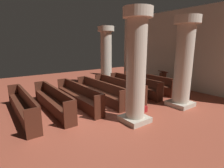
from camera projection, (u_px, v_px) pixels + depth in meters
ground_plane at (90, 108)px, 7.17m from camera, size 19.20×19.20×0.00m
back_wall at (181, 50)px, 10.17m from camera, size 10.00×0.16×4.50m
pew_row_0 at (148, 82)px, 9.91m from camera, size 3.57×0.47×0.88m
pew_row_1 at (134, 84)px, 9.29m from camera, size 3.57×0.46×0.88m
pew_row_2 at (118, 87)px, 8.67m from camera, size 3.57×0.46×0.88m
pew_row_3 at (99, 91)px, 8.05m from camera, size 3.57×0.47×0.88m
pew_row_4 at (78, 95)px, 7.43m from camera, size 3.57×0.46×0.88m
pew_row_5 at (53, 99)px, 6.81m from camera, size 3.57×0.47×0.88m
pew_row_6 at (22, 105)px, 6.19m from camera, size 3.57×0.46×0.88m
pillar_aisle_side at (184, 61)px, 7.06m from camera, size 1.00×1.00×3.64m
pillar_far_side at (106, 55)px, 10.99m from camera, size 1.00×1.00×3.64m
pillar_aisle_rear at (136, 66)px, 5.53m from camera, size 0.91×0.91×3.64m
lectern at (162, 81)px, 10.23m from camera, size 0.48×0.45×1.08m
hymn_book at (134, 76)px, 9.49m from camera, size 0.13×0.21×0.04m
kneeler_box_red at (142, 108)px, 6.84m from camera, size 0.39×0.26×0.23m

